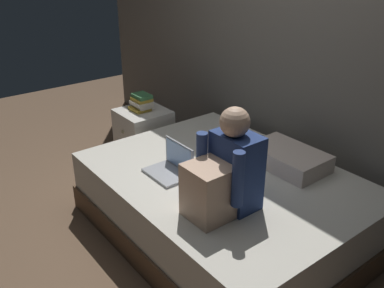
% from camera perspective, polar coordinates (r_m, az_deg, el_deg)
% --- Properties ---
extents(ground_plane, '(8.00, 8.00, 0.00)m').
position_cam_1_polar(ground_plane, '(3.28, -2.28, -11.80)').
color(ground_plane, brown).
extents(wall_back, '(5.60, 0.10, 2.70)m').
position_cam_1_polar(wall_back, '(3.50, 13.98, 14.26)').
color(wall_back, slate).
rests_on(wall_back, ground_plane).
extents(bed, '(2.00, 1.50, 0.49)m').
position_cam_1_polar(bed, '(3.17, 4.24, -7.97)').
color(bed, brown).
rests_on(bed, ground_plane).
extents(nightstand, '(0.44, 0.46, 0.55)m').
position_cam_1_polar(nightstand, '(4.14, -6.47, 0.89)').
color(nightstand, beige).
rests_on(nightstand, ground_plane).
extents(person_sitting, '(0.39, 0.44, 0.66)m').
position_cam_1_polar(person_sitting, '(2.54, 4.48, -3.94)').
color(person_sitting, navy).
rests_on(person_sitting, bed).
extents(laptop, '(0.32, 0.23, 0.22)m').
position_cam_1_polar(laptop, '(3.02, -2.76, -3.01)').
color(laptop, '#9EA0A5').
rests_on(laptop, bed).
extents(pillow, '(0.56, 0.36, 0.13)m').
position_cam_1_polar(pillow, '(3.19, 12.76, -1.82)').
color(pillow, beige).
rests_on(pillow, bed).
extents(book_stack, '(0.22, 0.18, 0.15)m').
position_cam_1_polar(book_stack, '(4.02, -6.84, 5.56)').
color(book_stack, gold).
rests_on(book_stack, nightstand).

